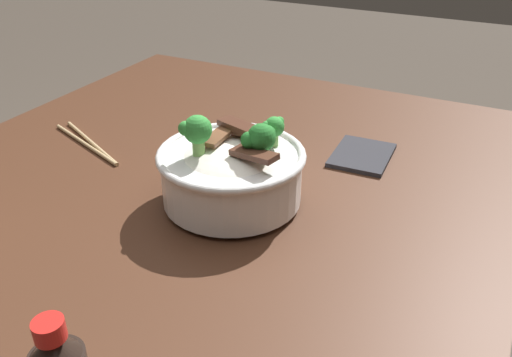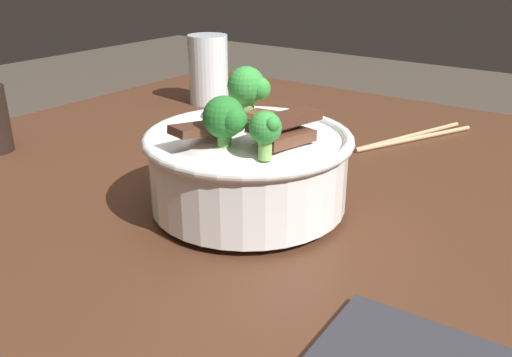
{
  "view_description": "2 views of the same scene",
  "coord_description": "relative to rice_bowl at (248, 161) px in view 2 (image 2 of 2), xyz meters",
  "views": [
    {
      "loc": [
        -0.64,
        -0.43,
        1.25
      ],
      "look_at": [
        0.02,
        -0.1,
        0.83
      ],
      "focal_mm": 37.82,
      "sensor_mm": 36.0,
      "label": 1
    },
    {
      "loc": [
        0.3,
        -0.52,
        1.07
      ],
      "look_at": [
        0.01,
        -0.11,
        0.86
      ],
      "focal_mm": 38.26,
      "sensor_mm": 36.0,
      "label": 2
    }
  ],
  "objects": [
    {
      "name": "chopsticks_pair",
      "position": [
        0.06,
        0.34,
        -0.05
      ],
      "size": [
        0.1,
        0.21,
        0.01
      ],
      "color": "tan",
      "rests_on": "dining_table"
    },
    {
      "name": "rice_bowl",
      "position": [
        0.0,
        0.0,
        0.0
      ],
      "size": [
        0.22,
        0.22,
        0.15
      ],
      "color": "white",
      "rests_on": "dining_table"
    },
    {
      "name": "drinking_glass",
      "position": [
        -0.34,
        0.33,
        -0.0
      ],
      "size": [
        0.07,
        0.07,
        0.12
      ],
      "color": "white",
      "rests_on": "dining_table"
    },
    {
      "name": "dining_table",
      "position": [
        0.02,
        0.08,
        -0.21
      ],
      "size": [
        1.14,
        0.98,
        0.8
      ],
      "color": "#472819",
      "rests_on": "ground"
    }
  ]
}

